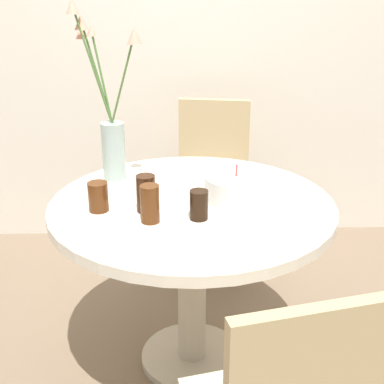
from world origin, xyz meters
TOP-DOWN VIEW (x-y plane):
  - ground_plane at (0.00, 0.00)m, footprint 16.00×16.00m
  - wall_back at (0.00, 1.25)m, footprint 8.00×0.05m
  - dining_table at (0.00, 0.00)m, footprint 1.06×1.06m
  - chair_near_front at (0.14, 0.85)m, footprint 0.46×0.46m
  - birthday_cake at (0.17, 0.02)m, footprint 0.24×0.24m
  - flower_vase at (-0.32, 0.27)m, footprint 0.28×0.21m
  - side_plate at (-0.10, 0.17)m, footprint 0.16×0.16m
  - drink_glass_0 at (-0.34, -0.06)m, footprint 0.07×0.07m
  - drink_glass_1 at (-0.17, -0.07)m, footprint 0.07×0.07m
  - drink_glass_2 at (-0.15, -0.16)m, footprint 0.07×0.07m
  - drink_glass_3 at (0.02, -0.15)m, footprint 0.06×0.06m

SIDE VIEW (x-z plane):
  - ground_plane at x=0.00m, z-range 0.00..0.00m
  - chair_near_front at x=0.14m, z-range 0.06..0.96m
  - dining_table at x=0.00m, z-range 0.23..0.96m
  - side_plate at x=-0.10m, z-range 0.73..0.74m
  - birthday_cake at x=0.17m, z-range 0.71..0.84m
  - drink_glass_3 at x=0.02m, z-range 0.73..0.83m
  - drink_glass_0 at x=-0.34m, z-range 0.73..0.83m
  - drink_glass_2 at x=-0.15m, z-range 0.73..0.86m
  - drink_glass_1 at x=-0.17m, z-range 0.73..0.86m
  - flower_vase at x=-0.32m, z-range 0.62..1.33m
  - wall_back at x=0.00m, z-range 0.00..2.60m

